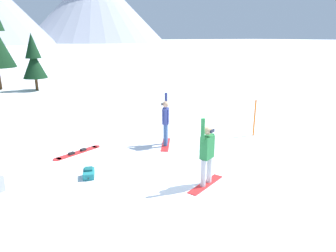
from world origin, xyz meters
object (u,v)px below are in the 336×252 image
(snowboarder_foreground, at_px, (207,154))
(loose_snowboard_far_spare, at_px, (78,152))
(backpack_teal, at_px, (89,173))
(snowboarder_midground, at_px, (166,121))
(trail_marker_pole, at_px, (255,118))
(pine_tree_broad, at_px, (34,60))

(snowboarder_foreground, distance_m, loose_snowboard_far_spare, 5.09)
(snowboarder_foreground, bearing_deg, backpack_teal, 142.85)
(snowboarder_midground, height_order, loose_snowboard_far_spare, snowboarder_midground)
(trail_marker_pole, bearing_deg, loose_snowboard_far_spare, 166.96)
(backpack_teal, bearing_deg, trail_marker_pole, 4.58)
(snowboarder_midground, bearing_deg, pine_tree_broad, 99.42)
(backpack_teal, bearing_deg, loose_snowboard_far_spare, 84.91)
(snowboarder_midground, relative_size, trail_marker_pole, 1.30)
(trail_marker_pole, bearing_deg, backpack_teal, -175.42)
(snowboarder_foreground, distance_m, pine_tree_broad, 19.59)
(backpack_teal, xyz_separation_m, trail_marker_pole, (7.22, 0.58, 0.63))
(backpack_teal, xyz_separation_m, pine_tree_broad, (0.75, 17.34, 2.23))
(snowboarder_midground, relative_size, pine_tree_broad, 0.46)
(trail_marker_pole, bearing_deg, snowboarder_foreground, -149.05)
(pine_tree_broad, bearing_deg, backpack_teal, -92.48)
(snowboarder_foreground, bearing_deg, pine_tree_broad, 95.92)
(snowboarder_midground, height_order, pine_tree_broad, pine_tree_broad)
(snowboarder_foreground, relative_size, pine_tree_broad, 0.46)
(snowboarder_foreground, xyz_separation_m, trail_marker_pole, (4.46, 2.67, -0.18))
(loose_snowboard_far_spare, height_order, pine_tree_broad, pine_tree_broad)
(snowboarder_foreground, height_order, backpack_teal, snowboarder_foreground)
(trail_marker_pole, distance_m, pine_tree_broad, 18.04)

